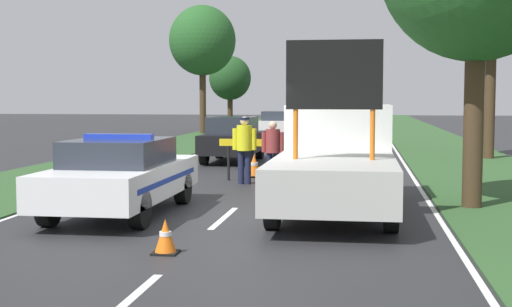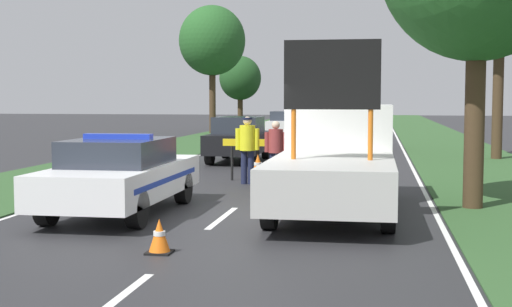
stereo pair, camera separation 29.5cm
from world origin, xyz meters
The scene contains 19 objects.
ground_plane centered at (0.00, 0.00, 0.00)m, with size 160.00×160.00×0.00m, color #28282B.
lane_markings centered at (0.00, 14.91, 0.00)m, with size 8.09×67.24×0.01m.
grass_verge_left centered at (-6.14, 20.00, 0.01)m, with size 4.08×120.00×0.03m.
grass_verge_right centered at (6.14, 20.00, 0.01)m, with size 4.08×120.00×0.03m.
police_car centered at (-2.05, -0.22, 0.76)m, with size 1.91×4.91×1.57m.
work_truck centered at (2.05, 1.13, 1.03)m, with size 2.24×6.30×3.28m.
road_barrier centered at (-0.06, 5.67, 0.93)m, with size 2.47×0.08×1.13m.
police_officer centered at (-0.48, 4.91, 1.05)m, with size 0.63×0.40×1.77m.
pedestrian_civilian centered at (0.26, 4.99, 0.97)m, with size 0.59×0.38×1.65m.
traffic_cone_near_police centered at (1.35, 5.31, 0.28)m, with size 0.41×0.41×0.57m.
traffic_cone_centre_front centered at (-0.48, 6.61, 0.32)m, with size 0.47×0.47×0.65m.
traffic_cone_near_truck centered at (-0.25, -3.52, 0.25)m, with size 0.36×0.36×0.51m.
traffic_cone_behind_barrier centered at (0.79, 6.18, 0.29)m, with size 0.43×0.43×0.60m.
queued_car_sedan_black centered at (-1.94, 11.29, 0.81)m, with size 1.76×4.23×1.59m.
queued_car_wagon_maroon centered at (1.88, 18.29, 0.79)m, with size 1.94×4.47×1.50m.
queued_car_van_white centered at (-1.99, 25.04, 0.79)m, with size 1.71×4.18×1.53m.
roadside_tree_near_left centered at (-6.62, 35.91, 3.61)m, with size 2.93×2.93×5.18m.
roadside_tree_near_right centered at (-7.36, 30.47, 5.79)m, with size 4.15×4.15×8.01m.
roadside_tree_mid_right centered at (7.18, 13.73, 5.53)m, with size 3.41×3.41×7.37m.
Camera 1 is at (2.54, -13.39, 2.25)m, focal length 50.00 mm.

